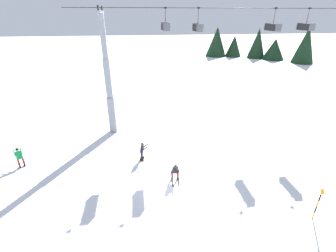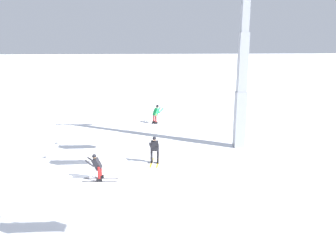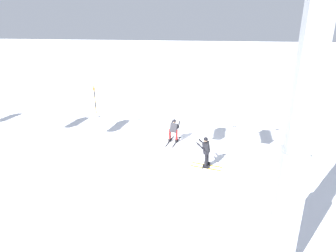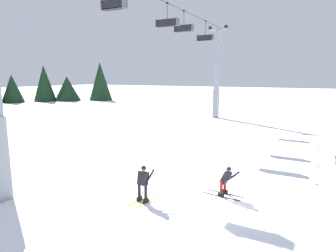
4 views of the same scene
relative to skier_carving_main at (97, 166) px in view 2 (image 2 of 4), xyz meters
The scene contains 5 objects.
ground_plane 0.78m from the skier_carving_main, 44.04° to the left, with size 260.00×260.00×0.00m, color white.
skier_carving_main is the anchor object (origin of this frame).
lift_tower_near 10.63m from the skier_carving_main, 120.31° to the left, with size 0.67×2.78×11.43m.
skier_distant_uphill 3.68m from the skier_carving_main, 127.25° to the left, with size 1.61×0.73×1.61m.
skier_distant_downhill 12.16m from the skier_carving_main, 164.05° to the left, with size 1.26×1.64×1.69m.
Camera 2 is at (16.56, 2.32, 6.99)m, focal length 37.72 mm.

